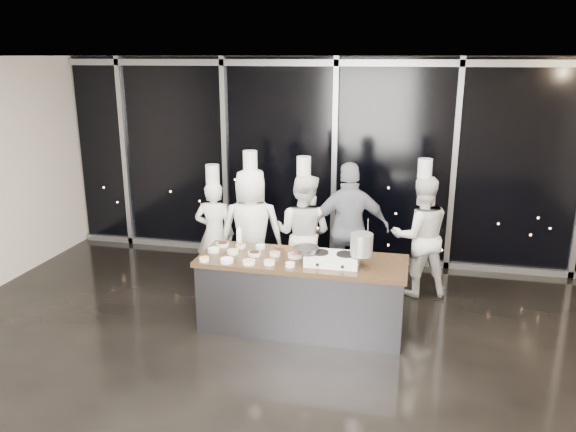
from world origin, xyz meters
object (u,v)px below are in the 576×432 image
(chef_center, at_px, (303,233))
(chef_right, at_px, (420,235))
(stock_pot, at_px, (362,244))
(guest, at_px, (350,230))
(chef_left, at_px, (252,231))
(chef_far_left, at_px, (215,232))
(demo_counter, at_px, (302,294))
(stove, at_px, (332,259))
(frying_pan, at_px, (305,249))

(chef_center, xyz_separation_m, chef_right, (1.57, 0.27, -0.01))
(stock_pot, relative_size, guest, 0.14)
(chef_left, bearing_deg, chef_far_left, -26.55)
(chef_far_left, xyz_separation_m, guest, (1.90, 0.13, 0.13))
(demo_counter, relative_size, chef_center, 1.28)
(chef_left, bearing_deg, stock_pot, 134.46)
(chef_left, relative_size, guest, 1.08)
(stove, relative_size, chef_right, 0.32)
(demo_counter, xyz_separation_m, chef_left, (-0.89, 0.91, 0.44))
(stock_pot, bearing_deg, demo_counter, 171.43)
(demo_counter, xyz_separation_m, chef_center, (-0.21, 1.12, 0.40))
(stove, relative_size, chef_center, 0.32)
(chef_left, bearing_deg, guest, 178.74)
(stove, height_order, guest, guest)
(demo_counter, relative_size, chef_right, 1.29)
(frying_pan, distance_m, chef_left, 1.41)
(chef_far_left, bearing_deg, demo_counter, 138.63)
(chef_left, bearing_deg, stove, 128.62)
(chef_far_left, distance_m, chef_right, 2.86)
(chef_far_left, bearing_deg, frying_pan, 137.01)
(chef_left, height_order, chef_right, chef_left)
(chef_left, xyz_separation_m, chef_center, (0.68, 0.21, -0.04))
(stove, height_order, chef_left, chef_left)
(frying_pan, xyz_separation_m, stock_pot, (0.64, 0.01, 0.10))
(stove, bearing_deg, chef_left, 141.03)
(frying_pan, xyz_separation_m, chef_left, (-0.95, 1.02, -0.17))
(frying_pan, height_order, chef_left, chef_left)
(chef_far_left, bearing_deg, stove, 142.38)
(demo_counter, xyz_separation_m, frying_pan, (0.06, -0.11, 0.61))
(stock_pot, height_order, chef_far_left, chef_far_left)
(demo_counter, bearing_deg, stock_pot, -8.57)
(stove, bearing_deg, frying_pan, -176.87)
(demo_counter, bearing_deg, guest, 70.54)
(frying_pan, relative_size, chef_far_left, 0.29)
(demo_counter, distance_m, chef_far_left, 1.85)
(demo_counter, height_order, frying_pan, frying_pan)
(demo_counter, height_order, chef_right, chef_right)
(chef_far_left, height_order, guest, guest)
(demo_counter, distance_m, guest, 1.34)
(stove, xyz_separation_m, frying_pan, (-0.31, -0.02, 0.10))
(demo_counter, xyz_separation_m, guest, (0.42, 1.18, 0.47))
(guest, bearing_deg, chef_right, 177.20)
(chef_far_left, height_order, chef_center, chef_center)
(demo_counter, height_order, stock_pot, stock_pot)
(demo_counter, height_order, guest, guest)
(chef_far_left, bearing_deg, chef_right, -179.18)
(stove, distance_m, chef_left, 1.62)
(chef_left, relative_size, chef_center, 1.05)
(stove, distance_m, chef_far_left, 2.18)
(guest, height_order, chef_right, chef_right)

